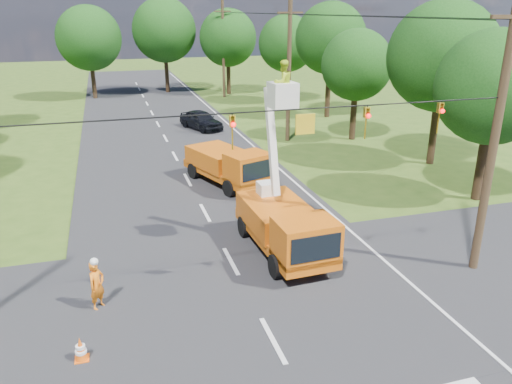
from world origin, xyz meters
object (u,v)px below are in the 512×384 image
object	(u,v)px
traffic_cone_3	(261,197)
pole_right_near	(496,133)
tree_right_e	(287,43)
tree_far_a	(89,38)
traffic_cone_4	(81,349)
traffic_cone_6	(260,161)
ground_worker	(97,285)
pole_right_mid	(289,69)
tree_far_c	(228,38)
tree_right_c	(357,65)
bucket_truck	(285,217)
tree_far_b	(164,30)
second_truck	(229,165)
tree_right_b	(443,57)
tree_right_a	(493,88)
traffic_cone_2	(262,211)
tree_right_d	(331,38)
distant_car	(201,120)
pole_right_far	(223,48)

from	to	relation	value
traffic_cone_3	pole_right_near	world-z (taller)	pole_right_near
tree_right_e	tree_far_a	distance (m)	20.43
traffic_cone_4	traffic_cone_6	xyz separation A→B (m)	(9.91, 15.65, 0.00)
traffic_cone_4	pole_right_near	distance (m)	14.61
ground_worker	traffic_cone_3	xyz separation A→B (m)	(7.68, 7.23, -0.46)
traffic_cone_6	pole_right_mid	size ratio (longest dim) A/B	0.07
traffic_cone_6	tree_far_c	world-z (taller)	tree_far_c
traffic_cone_6	tree_right_c	xyz separation A→B (m)	(8.54, 4.63, 4.95)
bucket_truck	tree_far_b	distance (m)	42.19
second_truck	tree_far_c	xyz separation A→B (m)	(7.44, 30.29, 4.94)
traffic_cone_6	tree_right_e	bearing A→B (deg)	66.10
tree_far_b	second_truck	bearing A→B (deg)	-91.61
pole_right_mid	tree_right_b	world-z (taller)	pole_right_mid
tree_right_a	tree_right_c	xyz separation A→B (m)	(-0.30, 13.00, -0.25)
ground_worker	tree_right_c	bearing A→B (deg)	-2.76
pole_right_mid	tree_right_b	distance (m)	10.39
tree_right_b	tree_right_e	xyz separation A→B (m)	(-1.20, 23.00, -0.62)
traffic_cone_2	traffic_cone_6	size ratio (longest dim) A/B	1.00
pole_right_near	bucket_truck	bearing A→B (deg)	153.48
tree_far_c	pole_right_mid	bearing A→B (deg)	-92.60
tree_right_d	tree_far_b	xyz separation A→B (m)	(-11.80, 18.00, 0.13)
tree_right_d	bucket_truck	bearing A→B (deg)	-117.85
bucket_truck	tree_far_a	bearing A→B (deg)	97.64
tree_right_d	tree_far_b	distance (m)	21.52
traffic_cone_4	tree_far_c	bearing A→B (deg)	71.17
traffic_cone_3	tree_far_a	distance (m)	35.89
pole_right_mid	tree_right_d	bearing A→B (deg)	48.01
pole_right_near	tree_far_a	world-z (taller)	pole_right_near
tree_right_c	traffic_cone_6	bearing A→B (deg)	-151.52
pole_right_mid	traffic_cone_6	bearing A→B (deg)	-124.30
traffic_cone_3	pole_right_near	size ratio (longest dim) A/B	0.07
traffic_cone_2	traffic_cone_6	world-z (taller)	same
tree_far_b	tree_far_c	distance (m)	7.20
traffic_cone_3	ground_worker	bearing A→B (deg)	-136.71
bucket_truck	pole_right_near	size ratio (longest dim) A/B	0.73
tree_far_a	traffic_cone_4	bearing A→B (deg)	-90.33
distant_car	tree_right_c	size ratio (longest dim) A/B	0.56
pole_right_far	tree_far_c	bearing A→B (deg)	63.43
bucket_truck	second_truck	bearing A→B (deg)	88.29
ground_worker	pole_right_near	size ratio (longest dim) A/B	0.16
traffic_cone_4	tree_far_a	xyz separation A→B (m)	(0.26, 44.28, 5.83)
pole_right_far	tree_right_c	bearing A→B (deg)	-77.38
traffic_cone_6	pole_right_mid	world-z (taller)	pole_right_mid
traffic_cone_2	pole_right_mid	size ratio (longest dim) A/B	0.07
second_truck	tree_right_c	world-z (taller)	tree_right_c
traffic_cone_6	pole_right_far	size ratio (longest dim) A/B	0.07
tree_right_c	tree_far_c	size ratio (longest dim) A/B	0.85
distant_car	traffic_cone_4	bearing A→B (deg)	-128.99
traffic_cone_4	distant_car	bearing A→B (deg)	72.50
tree_right_a	pole_right_far	bearing A→B (deg)	98.37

